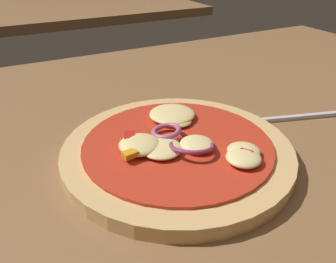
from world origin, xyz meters
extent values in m
cube|color=brown|center=(0.00, 0.00, 0.01)|extent=(1.16, 0.84, 0.03)
cylinder|color=tan|center=(-0.01, 0.03, 0.03)|extent=(0.23, 0.23, 0.01)
cylinder|color=red|center=(-0.01, 0.03, 0.04)|extent=(0.19, 0.19, 0.00)
ellipsoid|color=#F4DB8E|center=(0.03, -0.01, 0.05)|extent=(0.03, 0.03, 0.01)
ellipsoid|color=#F4DB8E|center=(0.00, 0.02, 0.05)|extent=(0.03, 0.03, 0.01)
ellipsoid|color=#F4DB8E|center=(-0.03, 0.03, 0.05)|extent=(0.04, 0.04, 0.01)
ellipsoid|color=#E5BC60|center=(0.01, 0.07, 0.05)|extent=(0.03, 0.03, 0.01)
ellipsoid|color=#F4DB8E|center=(-0.05, 0.04, 0.05)|extent=(0.04, 0.04, 0.01)
ellipsoid|color=#F4DB8E|center=(0.02, -0.02, 0.05)|extent=(0.03, 0.03, 0.01)
ellipsoid|color=#F4DB8E|center=(0.01, 0.08, 0.05)|extent=(0.05, 0.05, 0.01)
torus|color=#93386B|center=(-0.01, 0.01, 0.05)|extent=(0.06, 0.06, 0.01)
torus|color=#B25984|center=(-0.02, 0.05, 0.05)|extent=(0.04, 0.04, 0.01)
cube|color=red|center=(-0.05, 0.05, 0.05)|extent=(0.02, 0.02, 0.01)
cube|color=red|center=(0.03, -0.02, 0.05)|extent=(0.01, 0.01, 0.00)
cube|color=orange|center=(-0.06, 0.03, 0.05)|extent=(0.01, 0.01, 0.01)
cube|color=silver|center=(0.16, 0.04, 0.03)|extent=(0.10, 0.04, 0.00)
cube|color=silver|center=(0.11, 0.05, 0.03)|extent=(0.02, 0.02, 0.00)
cube|color=silver|center=(0.08, 0.07, 0.03)|extent=(0.03, 0.01, 0.00)
cube|color=silver|center=(0.08, 0.07, 0.03)|extent=(0.03, 0.01, 0.00)
cube|color=silver|center=(0.08, 0.06, 0.03)|extent=(0.03, 0.01, 0.00)
cube|color=silver|center=(0.08, 0.05, 0.03)|extent=(0.03, 0.01, 0.00)
cube|color=brown|center=(0.10, 1.04, 0.01)|extent=(0.87, 0.54, 0.03)
camera|label=1|loc=(-0.15, -0.22, 0.22)|focal=36.16mm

